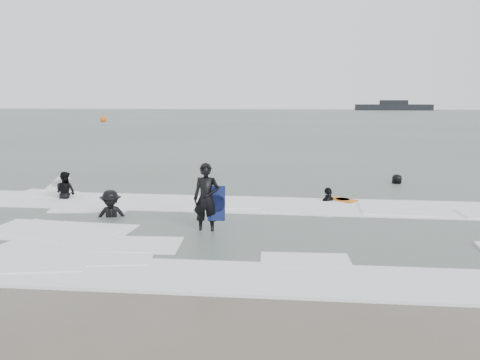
# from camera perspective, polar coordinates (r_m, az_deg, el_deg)

# --- Properties ---
(ground) EXTENTS (320.00, 320.00, 0.00)m
(ground) POSITION_cam_1_polar(r_m,az_deg,el_deg) (10.45, -3.26, -10.66)
(ground) COLOR brown
(ground) RESTS_ON ground
(sea) EXTENTS (320.00, 320.00, 0.00)m
(sea) POSITION_cam_1_polar(r_m,az_deg,el_deg) (89.72, 5.64, 7.49)
(sea) COLOR #47544C
(sea) RESTS_ON ground
(surfer_centre) EXTENTS (0.73, 0.49, 1.97)m
(surfer_centre) POSITION_cam_1_polar(r_m,az_deg,el_deg) (13.05, -4.08, -6.46)
(surfer_centre) COLOR black
(surfer_centre) RESTS_ON ground
(surfer_wading) EXTENTS (0.92, 0.80, 1.61)m
(surfer_wading) POSITION_cam_1_polar(r_m,az_deg,el_deg) (18.36, -20.45, -2.28)
(surfer_wading) COLOR black
(surfer_wading) RESTS_ON ground
(surfer_breaker) EXTENTS (1.27, 0.93, 1.76)m
(surfer_breaker) POSITION_cam_1_polar(r_m,az_deg,el_deg) (15.02, -15.42, -4.61)
(surfer_breaker) COLOR black
(surfer_breaker) RESTS_ON ground
(surfer_right_near) EXTENTS (1.04, 0.94, 1.70)m
(surfer_right_near) POSITION_cam_1_polar(r_m,az_deg,el_deg) (17.07, 10.72, -2.70)
(surfer_right_near) COLOR black
(surfer_right_near) RESTS_ON ground
(surfer_right_far) EXTENTS (0.92, 0.75, 1.61)m
(surfer_right_far) POSITION_cam_1_polar(r_m,az_deg,el_deg) (21.32, 18.55, -0.55)
(surfer_right_far) COLOR black
(surfer_right_far) RESTS_ON ground
(surf_foam) EXTENTS (30.03, 9.06, 0.09)m
(surf_foam) POSITION_cam_1_polar(r_m,az_deg,el_deg) (13.92, -0.63, -5.21)
(surf_foam) COLOR white
(surf_foam) RESTS_ON ground
(bodyboards) EXTENTS (11.29, 4.92, 1.25)m
(bodyboards) POSITION_cam_1_polar(r_m,az_deg,el_deg) (15.69, -4.61, -1.80)
(bodyboards) COLOR #0E1643
(bodyboards) RESTS_ON ground
(buoy) EXTENTS (1.00, 1.00, 1.65)m
(buoy) POSITION_cam_1_polar(r_m,az_deg,el_deg) (79.45, -16.33, 7.11)
(buoy) COLOR #D85609
(buoy) RESTS_ON ground
(vessel_horizon) EXTENTS (24.24, 4.33, 3.29)m
(vessel_horizon) POSITION_cam_1_polar(r_m,az_deg,el_deg) (162.76, 18.21, 8.50)
(vessel_horizon) COLOR black
(vessel_horizon) RESTS_ON ground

